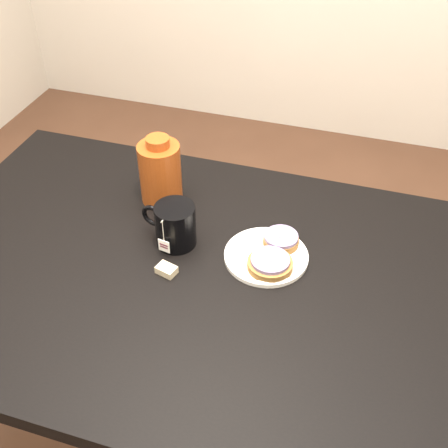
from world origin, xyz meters
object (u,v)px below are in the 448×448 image
object	(u,v)px
plate	(266,255)
teabag_pouch	(167,270)
bagel_package	(160,172)
table	(199,296)
mug	(175,225)
bagel_back	(281,240)
bagel_front	(270,263)

from	to	relation	value
plate	teabag_pouch	size ratio (longest dim) A/B	4.43
teabag_pouch	bagel_package	bearing A→B (deg)	114.04
table	mug	bearing A→B (deg)	137.00
bagel_back	bagel_package	bearing A→B (deg)	164.59
bagel_front	teabag_pouch	size ratio (longest dim) A/B	3.11
bagel_back	bagel_package	size ratio (longest dim) A/B	0.60
bagel_back	bagel_front	bearing A→B (deg)	-93.87
teabag_pouch	bagel_package	distance (m)	0.29
plate	bagel_front	distance (m)	0.05
plate	mug	distance (m)	0.23
teabag_pouch	bagel_package	size ratio (longest dim) A/B	0.24
table	mug	world-z (taller)	mug
bagel_front	teabag_pouch	world-z (taller)	bagel_front
bagel_package	plate	bearing A→B (deg)	-23.88
table	bagel_front	distance (m)	0.20
table	bagel_package	distance (m)	0.34
plate	bagel_front	bearing A→B (deg)	-65.11
mug	table	bearing A→B (deg)	-32.84
plate	teabag_pouch	distance (m)	0.24
plate	mug	world-z (taller)	mug
bagel_back	teabag_pouch	distance (m)	0.28
bagel_front	bagel_package	distance (m)	0.39
mug	plate	bearing A→B (deg)	12.92
bagel_front	teabag_pouch	distance (m)	0.24
bagel_back	teabag_pouch	world-z (taller)	bagel_back
bagel_package	table	bearing A→B (deg)	-51.88
table	teabag_pouch	xyz separation A→B (m)	(-0.07, -0.02, 0.09)
plate	table	bearing A→B (deg)	-146.65
table	bagel_back	world-z (taller)	bagel_back
plate	bagel_back	xyz separation A→B (m)	(0.02, 0.05, 0.02)
table	teabag_pouch	world-z (taller)	teabag_pouch
table	teabag_pouch	bearing A→B (deg)	-159.88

